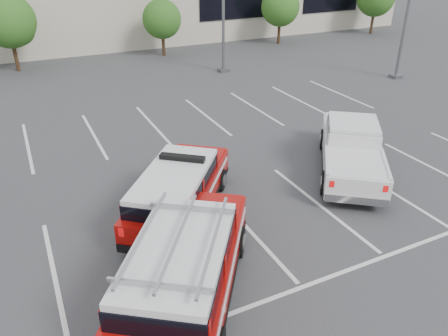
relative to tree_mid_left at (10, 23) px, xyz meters
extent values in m
plane|color=#373739|center=(4.91, -22.05, -3.04)|extent=(120.00, 120.00, 0.00)
cube|color=silver|center=(4.91, -17.55, -3.03)|extent=(23.00, 15.00, 0.01)
cylinder|color=#3F2B19|center=(-0.09, -0.05, -2.12)|extent=(0.24, 0.24, 1.84)
sphere|color=#225015|center=(-0.09, -0.05, 0.12)|extent=(3.37, 3.37, 3.37)
sphere|color=#225015|center=(0.31, 0.15, -0.39)|extent=(2.24, 2.24, 2.24)
cylinder|color=#3F2B19|center=(9.91, -0.05, -2.28)|extent=(0.24, 0.24, 1.51)
sphere|color=#225015|center=(9.91, -0.05, -0.44)|extent=(2.77, 2.77, 2.77)
sphere|color=#225015|center=(10.31, 0.15, -0.86)|extent=(1.85, 1.85, 1.85)
cylinder|color=#3F2B19|center=(19.91, -0.05, -2.20)|extent=(0.24, 0.24, 1.67)
sphere|color=#225015|center=(19.91, -0.05, -0.16)|extent=(3.07, 3.07, 3.07)
sphere|color=#225015|center=(20.31, 0.15, -0.62)|extent=(2.05, 2.05, 2.05)
cylinder|color=#3F2B19|center=(29.91, -0.05, -2.12)|extent=(0.24, 0.24, 1.84)
sphere|color=#225015|center=(30.31, 0.15, -0.39)|extent=(2.24, 2.24, 2.24)
cube|color=#59595E|center=(11.91, -6.05, -2.94)|extent=(0.60, 0.60, 0.20)
cube|color=#59595E|center=(20.91, -12.05, -2.94)|extent=(0.60, 0.60, 0.20)
cube|color=#940A07|center=(3.46, -20.47, -2.33)|extent=(4.69, 5.21, 0.79)
cube|color=black|center=(3.17, -20.84, -1.73)|extent=(3.63, 3.94, 0.41)
cube|color=silver|center=(3.17, -20.84, -1.44)|extent=(3.56, 3.86, 0.15)
cube|color=black|center=(3.67, -20.21, -1.29)|extent=(1.25, 1.07, 0.14)
cube|color=silver|center=(10.03, -20.57, -2.29)|extent=(5.00, 5.76, 0.83)
cube|color=black|center=(10.34, -20.15, -1.66)|extent=(2.66, 2.70, 0.43)
cube|color=silver|center=(10.34, -20.15, -1.37)|extent=(2.61, 2.65, 0.16)
cube|color=#940A07|center=(2.29, -23.94, -2.23)|extent=(4.86, 5.68, 0.90)
cube|color=black|center=(1.98, -24.38, -1.55)|extent=(3.75, 4.19, 0.47)
cube|color=silver|center=(1.98, -24.38, -1.23)|extent=(3.67, 4.10, 0.17)
cube|color=#A5A5A8|center=(1.98, -24.38, -0.93)|extent=(3.59, 3.92, 0.06)
camera|label=1|loc=(-0.36, -31.38, 4.49)|focal=35.00mm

